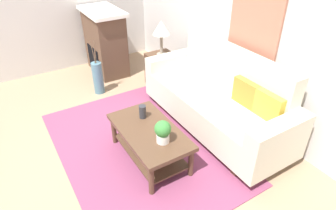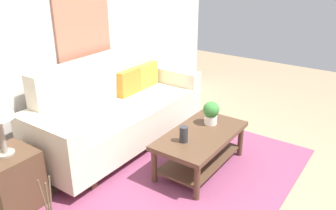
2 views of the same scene
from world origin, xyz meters
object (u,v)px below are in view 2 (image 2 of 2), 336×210
at_px(coffee_table, 200,143).
at_px(side_table, 11,181).
at_px(potted_plant_tabletop, 211,112).
at_px(framed_painting, 83,25).
at_px(throw_pillow_mustard, 146,75).
at_px(couch, 118,112).
at_px(throw_pillow_orange, 129,82).
at_px(tabletop_vase, 184,134).

height_order(coffee_table, side_table, side_table).
height_order(potted_plant_tabletop, framed_painting, framed_painting).
bearing_deg(potted_plant_tabletop, throw_pillow_mustard, 73.15).
bearing_deg(couch, coffee_table, -85.18).
bearing_deg(potted_plant_tabletop, side_table, 149.75).
height_order(potted_plant_tabletop, side_table, potted_plant_tabletop).
relative_size(throw_pillow_orange, tabletop_vase, 2.19).
height_order(couch, tabletop_vase, couch).
xyz_separation_m(couch, coffee_table, (0.09, -1.09, -0.12)).
bearing_deg(couch, tabletop_vase, -98.69).
distance_m(couch, tabletop_vase, 1.05).
relative_size(coffee_table, tabletop_vase, 6.68).
bearing_deg(throw_pillow_mustard, framed_painting, 154.47).
relative_size(throw_pillow_mustard, coffee_table, 0.33).
height_order(couch, side_table, couch).
relative_size(throw_pillow_orange, throw_pillow_mustard, 1.00).
bearing_deg(tabletop_vase, potted_plant_tabletop, -2.86).
relative_size(couch, side_table, 4.07).
relative_size(couch, tabletop_vase, 13.85).
distance_m(couch, framed_painting, 1.08).
xyz_separation_m(throw_pillow_orange, side_table, (-1.80, -0.14, -0.40)).
bearing_deg(side_table, throw_pillow_mustard, 3.74).
height_order(coffee_table, framed_painting, framed_painting).
height_order(couch, throw_pillow_mustard, couch).
xyz_separation_m(couch, throw_pillow_orange, (0.36, 0.13, 0.25)).
xyz_separation_m(throw_pillow_orange, throw_pillow_mustard, (0.36, 0.00, 0.00)).
height_order(throw_pillow_orange, framed_painting, framed_painting).
distance_m(coffee_table, potted_plant_tabletop, 0.37).
height_order(throw_pillow_orange, coffee_table, throw_pillow_orange).
bearing_deg(throw_pillow_orange, framed_painting, 136.31).
relative_size(throw_pillow_mustard, tabletop_vase, 2.19).
relative_size(throw_pillow_orange, framed_painting, 0.45).
bearing_deg(potted_plant_tabletop, throw_pillow_orange, 89.87).
bearing_deg(coffee_table, couch, 94.82).
xyz_separation_m(throw_pillow_mustard, side_table, (-2.15, -0.14, -0.40)).
height_order(couch, throw_pillow_orange, couch).
bearing_deg(potted_plant_tabletop, coffee_table, -173.96).
relative_size(coffee_table, potted_plant_tabletop, 4.20).
bearing_deg(coffee_table, throw_pillow_mustard, 62.88).
xyz_separation_m(couch, throw_pillow_mustard, (0.71, 0.13, 0.25)).
bearing_deg(tabletop_vase, side_table, 141.46).
bearing_deg(coffee_table, potted_plant_tabletop, 6.04).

